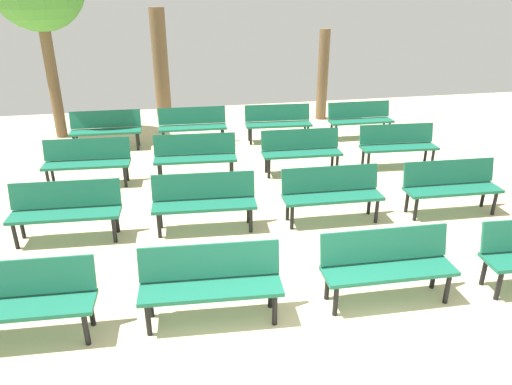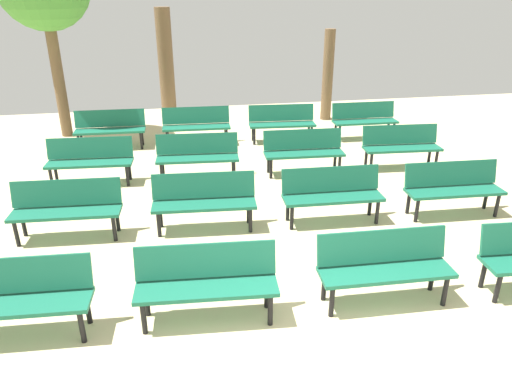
{
  "view_description": "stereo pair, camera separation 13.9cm",
  "coord_description": "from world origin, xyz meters",
  "px_view_note": "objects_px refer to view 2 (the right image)",
  "views": [
    {
      "loc": [
        -1.39,
        -2.91,
        3.56
      ],
      "look_at": [
        0.0,
        3.81,
        0.55
      ],
      "focal_mm": 33.4,
      "sensor_mm": 36.0,
      "label": 1
    },
    {
      "loc": [
        -1.26,
        -2.93,
        3.56
      ],
      "look_at": [
        0.0,
        3.81,
        0.55
      ],
      "focal_mm": 33.4,
      "sensor_mm": 36.0,
      "label": 2
    }
  ],
  "objects_px": {
    "bench_r2_c0": "(90,158)",
    "bench_r3_c2": "(282,121)",
    "bench_r0_c0": "(15,295)",
    "bench_r3_c3": "(364,118)",
    "bench_r3_c0": "(110,127)",
    "bench_r2_c1": "(197,154)",
    "tree_1": "(328,75)",
    "bench_r1_c0": "(66,206)",
    "bench_r2_c3": "(401,144)",
    "bench_r1_c1": "(204,198)",
    "bench_r0_c1": "(206,279)",
    "bench_r3_c1": "(196,123)",
    "bench_r0_c2": "(384,263)",
    "bench_r2_c2": "(304,149)",
    "bench_r1_c2": "(332,192)",
    "bench_r1_c3": "(453,185)",
    "tree_2": "(166,63)"
  },
  "relations": [
    {
      "from": "bench_r2_c0",
      "to": "bench_r3_c2",
      "type": "xyz_separation_m",
      "value": [
        4.24,
        1.97,
        0.0
      ]
    },
    {
      "from": "bench_r0_c0",
      "to": "bench_r3_c3",
      "type": "height_order",
      "value": "same"
    },
    {
      "from": "bench_r2_c0",
      "to": "bench_r3_c0",
      "type": "distance_m",
      "value": 2.2
    },
    {
      "from": "bench_r2_c1",
      "to": "tree_1",
      "type": "height_order",
      "value": "tree_1"
    },
    {
      "from": "bench_r1_c0",
      "to": "bench_r2_c3",
      "type": "height_order",
      "value": "same"
    },
    {
      "from": "bench_r1_c1",
      "to": "bench_r0_c1",
      "type": "bearing_deg",
      "value": -89.77
    },
    {
      "from": "bench_r3_c1",
      "to": "bench_r2_c3",
      "type": "bearing_deg",
      "value": -27.81
    },
    {
      "from": "bench_r3_c0",
      "to": "bench_r3_c1",
      "type": "bearing_deg",
      "value": -0.25
    },
    {
      "from": "bench_r2_c3",
      "to": "bench_r0_c2",
      "type": "bearing_deg",
      "value": -114.42
    },
    {
      "from": "bench_r2_c3",
      "to": "bench_r3_c1",
      "type": "height_order",
      "value": "same"
    },
    {
      "from": "bench_r3_c1",
      "to": "bench_r2_c2",
      "type": "bearing_deg",
      "value": -47.11
    },
    {
      "from": "bench_r0_c0",
      "to": "bench_r2_c0",
      "type": "bearing_deg",
      "value": 90.7
    },
    {
      "from": "bench_r0_c0",
      "to": "bench_r1_c1",
      "type": "bearing_deg",
      "value": 47.66
    },
    {
      "from": "bench_r1_c2",
      "to": "tree_1",
      "type": "xyz_separation_m",
      "value": [
        1.94,
        6.16,
        0.73
      ]
    },
    {
      "from": "bench_r0_c2",
      "to": "bench_r1_c0",
      "type": "xyz_separation_m",
      "value": [
        -4.01,
        2.38,
        0.0
      ]
    },
    {
      "from": "bench_r1_c3",
      "to": "bench_r3_c0",
      "type": "distance_m",
      "value": 7.55
    },
    {
      "from": "bench_r1_c3",
      "to": "tree_1",
      "type": "relative_size",
      "value": 0.66
    },
    {
      "from": "bench_r1_c1",
      "to": "tree_1",
      "type": "xyz_separation_m",
      "value": [
        3.98,
        6.04,
        0.73
      ]
    },
    {
      "from": "bench_r0_c1",
      "to": "bench_r2_c2",
      "type": "relative_size",
      "value": 1.01
    },
    {
      "from": "tree_1",
      "to": "bench_r3_c0",
      "type": "bearing_deg",
      "value": -164.73
    },
    {
      "from": "bench_r1_c3",
      "to": "tree_2",
      "type": "height_order",
      "value": "tree_2"
    },
    {
      "from": "bench_r2_c0",
      "to": "bench_r3_c2",
      "type": "bearing_deg",
      "value": 28.93
    },
    {
      "from": "bench_r3_c1",
      "to": "bench_r3_c3",
      "type": "height_order",
      "value": "same"
    },
    {
      "from": "bench_r0_c0",
      "to": "bench_r1_c1",
      "type": "xyz_separation_m",
      "value": [
        2.21,
        2.14,
        0.0
      ]
    },
    {
      "from": "bench_r1_c2",
      "to": "bench_r3_c3",
      "type": "height_order",
      "value": "same"
    },
    {
      "from": "bench_r0_c0",
      "to": "bench_r0_c2",
      "type": "distance_m",
      "value": 4.17
    },
    {
      "from": "bench_r0_c2",
      "to": "bench_r1_c1",
      "type": "bearing_deg",
      "value": 132.52
    },
    {
      "from": "tree_1",
      "to": "bench_r2_c2",
      "type": "bearing_deg",
      "value": -114.22
    },
    {
      "from": "bench_r2_c3",
      "to": "bench_r3_c2",
      "type": "relative_size",
      "value": 1.0
    },
    {
      "from": "bench_r2_c1",
      "to": "bench_r0_c1",
      "type": "bearing_deg",
      "value": -88.35
    },
    {
      "from": "bench_r1_c0",
      "to": "bench_r1_c1",
      "type": "xyz_separation_m",
      "value": [
        2.06,
        -0.09,
        0.0
      ]
    },
    {
      "from": "bench_r1_c0",
      "to": "tree_2",
      "type": "distance_m",
      "value": 7.47
    },
    {
      "from": "bench_r1_c3",
      "to": "bench_r2_c2",
      "type": "distance_m",
      "value": 2.98
    },
    {
      "from": "bench_r3_c1",
      "to": "bench_r1_c0",
      "type": "bearing_deg",
      "value": -115.23
    },
    {
      "from": "bench_r1_c0",
      "to": "bench_r0_c2",
      "type": "bearing_deg",
      "value": -26.92
    },
    {
      "from": "bench_r3_c0",
      "to": "bench_r1_c3",
      "type": "bearing_deg",
      "value": -36.5
    },
    {
      "from": "bench_r3_c3",
      "to": "tree_1",
      "type": "bearing_deg",
      "value": 101.83
    },
    {
      "from": "bench_r1_c2",
      "to": "bench_r3_c2",
      "type": "relative_size",
      "value": 0.99
    },
    {
      "from": "bench_r3_c3",
      "to": "tree_2",
      "type": "height_order",
      "value": "tree_2"
    },
    {
      "from": "bench_r0_c1",
      "to": "bench_r1_c1",
      "type": "height_order",
      "value": "same"
    },
    {
      "from": "bench_r0_c2",
      "to": "bench_r3_c2",
      "type": "height_order",
      "value": "same"
    },
    {
      "from": "bench_r1_c0",
      "to": "bench_r0_c1",
      "type": "bearing_deg",
      "value": -46.96
    },
    {
      "from": "bench_r2_c3",
      "to": "bench_r3_c2",
      "type": "xyz_separation_m",
      "value": [
        -2.03,
        2.24,
        0.0
      ]
    },
    {
      "from": "bench_r1_c3",
      "to": "bench_r3_c1",
      "type": "relative_size",
      "value": 1.0
    },
    {
      "from": "tree_2",
      "to": "bench_r3_c0",
      "type": "bearing_deg",
      "value": -116.0
    },
    {
      "from": "bench_r3_c0",
      "to": "tree_1",
      "type": "height_order",
      "value": "tree_1"
    },
    {
      "from": "bench_r3_c2",
      "to": "bench_r0_c2",
      "type": "bearing_deg",
      "value": -88.31
    },
    {
      "from": "bench_r1_c2",
      "to": "bench_r2_c1",
      "type": "xyz_separation_m",
      "value": [
        -1.99,
        2.27,
        0.0
      ]
    },
    {
      "from": "bench_r1_c2",
      "to": "bench_r3_c1",
      "type": "relative_size",
      "value": 1.0
    },
    {
      "from": "bench_r1_c0",
      "to": "bench_r3_c1",
      "type": "bearing_deg",
      "value": 66.12
    }
  ]
}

